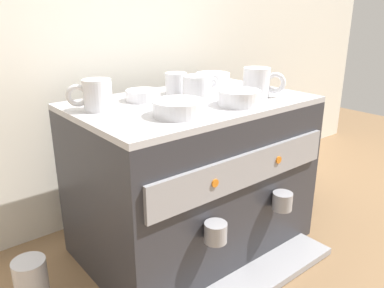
{
  "coord_description": "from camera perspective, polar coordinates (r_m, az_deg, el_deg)",
  "views": [
    {
      "loc": [
        -0.69,
        -0.84,
        0.71
      ],
      "look_at": [
        0.0,
        0.0,
        0.33
      ],
      "focal_mm": 36.47,
      "sensor_mm": 36.0,
      "label": 1
    }
  ],
  "objects": [
    {
      "name": "ceramic_bowl_1",
      "position": [
        1.11,
        -7.16,
        7.06
      ],
      "size": [
        0.1,
        0.1,
        0.03
      ],
      "color": "white",
      "rests_on": "espresso_machine"
    },
    {
      "name": "espresso_machine",
      "position": [
        1.18,
        0.13,
        -4.74
      ],
      "size": [
        0.67,
        0.54,
        0.47
      ],
      "color": "#2D2D33",
      "rests_on": "ground_plane"
    },
    {
      "name": "ceramic_cup_3",
      "position": [
        1.18,
        -2.17,
        8.84
      ],
      "size": [
        0.1,
        0.07,
        0.06
      ],
      "color": "white",
      "rests_on": "espresso_machine"
    },
    {
      "name": "tiled_backsplash_wall",
      "position": [
        1.39,
        -9.26,
        8.87
      ],
      "size": [
        2.8,
        0.03,
        0.93
      ],
      "primitive_type": "cube",
      "color": "silver",
      "rests_on": "ground_plane"
    },
    {
      "name": "ceramic_cup_2",
      "position": [
        1.16,
        9.65,
        8.87
      ],
      "size": [
        0.1,
        0.11,
        0.08
      ],
      "color": "white",
      "rests_on": "espresso_machine"
    },
    {
      "name": "ceramic_bowl_2",
      "position": [
        1.05,
        6.91,
        6.68
      ],
      "size": [
        0.11,
        0.11,
        0.04
      ],
      "color": "white",
      "rests_on": "espresso_machine"
    },
    {
      "name": "ceramic_cup_1",
      "position": [
        1.12,
        1.06,
        8.26
      ],
      "size": [
        0.12,
        0.08,
        0.07
      ],
      "color": "white",
      "rests_on": "espresso_machine"
    },
    {
      "name": "ground_plane",
      "position": [
        1.3,
        0.0,
        -14.04
      ],
      "size": [
        4.0,
        4.0,
        0.0
      ],
      "primitive_type": "plane",
      "color": "brown"
    },
    {
      "name": "coffee_grinder",
      "position": [
        1.57,
        14.2,
        -0.69
      ],
      "size": [
        0.18,
        0.18,
        0.39
      ],
      "color": "black",
      "rests_on": "ground_plane"
    },
    {
      "name": "ceramic_cup_0",
      "position": [
        1.02,
        -13.9,
        6.97
      ],
      "size": [
        0.11,
        0.08,
        0.08
      ],
      "color": "white",
      "rests_on": "espresso_machine"
    },
    {
      "name": "ceramic_bowl_3",
      "position": [
        0.95,
        -1.95,
        5.24
      ],
      "size": [
        0.13,
        0.13,
        0.04
      ],
      "color": "white",
      "rests_on": "espresso_machine"
    },
    {
      "name": "milk_pitcher",
      "position": [
        1.09,
        -22.35,
        -18.6
      ],
      "size": [
        0.08,
        0.08,
        0.14
      ],
      "primitive_type": "cylinder",
      "color": "#B7B7BC",
      "rests_on": "ground_plane"
    },
    {
      "name": "ceramic_bowl_0",
      "position": [
        1.31,
        3.04,
        9.36
      ],
      "size": [
        0.11,
        0.11,
        0.04
      ],
      "color": "white",
      "rests_on": "espresso_machine"
    }
  ]
}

